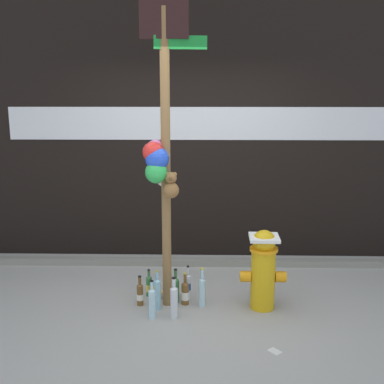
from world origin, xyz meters
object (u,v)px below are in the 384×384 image
Objects in this scene: fire_hydrant at (263,268)px; bottle_2 at (166,283)px; bottle_9 at (152,302)px; bottle_6 at (158,294)px; bottle_1 at (140,294)px; bottle_7 at (202,290)px; bottle_3 at (188,286)px; bottle_8 at (176,289)px; bottle_0 at (174,301)px; bottle_10 at (149,286)px; bottle_5 at (157,288)px; bottle_4 at (185,293)px; memorial_post at (162,142)px.

fire_hydrant reaches higher than bottle_2.
bottle_6 is at bearing 77.93° from bottle_9.
bottle_7 is at bearing -0.30° from bottle_1.
bottle_3 is 0.39m from bottle_6.
bottle_8 is (0.10, -0.10, -0.02)m from bottle_2.
bottle_2 is at bearing 36.40° from bottle_1.
bottle_1 is 0.76× the size of bottle_6.
bottle_6 is at bearing 135.55° from bottle_0.
fire_hydrant reaches higher than bottle_1.
bottle_7 is at bearing -22.15° from bottle_10.
bottle_9 is at bearing -167.07° from fire_hydrant.
bottle_5 is at bearing -42.96° from bottle_10.
bottle_10 is (-0.09, 0.08, -0.01)m from bottle_5.
bottle_0 is 1.07× the size of bottle_9.
bottle_5 is 0.41m from bottle_9.
bottle_2 is 0.42m from bottle_7.
bottle_1 is 0.50m from bottle_3.
bottle_7 reaches higher than bottle_9.
bottle_3 is 1.01× the size of bottle_8.
bottle_0 is 0.21m from bottle_9.
bottle_1 is 1.03× the size of bottle_5.
bottle_3 is at bearing 165.76° from fire_hydrant.
bottle_1 reaches higher than bottle_10.
bottle_0 reaches higher than bottle_1.
bottle_8 is (-0.27, 0.08, -0.02)m from bottle_7.
bottle_1 is 0.45m from bottle_4.
bottle_3 is at bearing 79.19° from bottle_4.
bottle_6 is 0.44m from bottle_7.
bottle_5 is at bearing -155.42° from bottle_2.
memorial_post is at bearing 63.44° from bottle_6.
bottle_1 is 1.07× the size of bottle_10.
bottle_1 is at bearing 118.79° from bottle_9.
bottle_6 is at bearing -153.82° from bottle_4.
bottle_6 is 0.35m from bottle_10.
bottle_0 is 1.22× the size of bottle_4.
fire_hydrant is at bearing 15.37° from bottle_0.
bottle_4 is at bearing -36.96° from bottle_2.
fire_hydrant is at bearing 3.86° from bottle_6.
bottle_1 is 0.21m from bottle_5.
bottle_3 is (-0.74, 0.19, -0.27)m from fire_hydrant.
bottle_6 is at bearing -176.14° from fire_hydrant.
bottle_4 reaches higher than bottle_1.
bottle_9 is (-1.07, -0.25, -0.26)m from fire_hydrant.
bottle_4 is at bearing 175.50° from fire_hydrant.
bottle_9 is (-0.47, -0.27, -0.01)m from bottle_7.
bottle_10 is (-0.56, 0.23, -0.05)m from bottle_7.
bottle_6 reaches higher than bottle_3.
bottle_6 is at bearing -138.22° from bottle_3.
bottle_4 is at bearing -26.23° from bottle_10.
bottle_10 is at bearing 171.33° from bottle_3.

